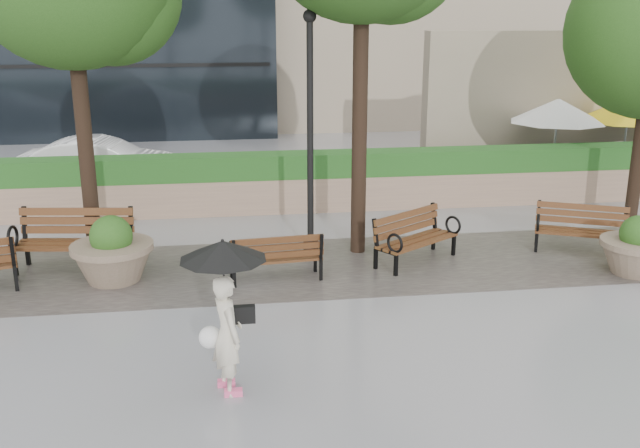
{
  "coord_description": "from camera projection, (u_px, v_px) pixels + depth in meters",
  "views": [
    {
      "loc": [
        -1.09,
        -9.12,
        4.42
      ],
      "look_at": [
        0.48,
        2.04,
        1.1
      ],
      "focal_mm": 40.0,
      "sensor_mm": 36.0,
      "label": 1
    }
  ],
  "objects": [
    {
      "name": "ground",
      "position": [
        307.0,
        340.0,
        10.06
      ],
      "size": [
        100.0,
        100.0,
        0.0
      ],
      "primitive_type": "plane",
      "color": "gray",
      "rests_on": "ground"
    },
    {
      "name": "cobble_strip",
      "position": [
        287.0,
        268.0,
        12.9
      ],
      "size": [
        28.0,
        3.2,
        0.01
      ],
      "primitive_type": "cube",
      "color": "#383330",
      "rests_on": "ground"
    },
    {
      "name": "hedge_wall",
      "position": [
        270.0,
        183.0,
        16.52
      ],
      "size": [
        24.0,
        0.8,
        1.35
      ],
      "color": "tan",
      "rests_on": "ground"
    },
    {
      "name": "cafe_wall",
      "position": [
        595.0,
        103.0,
        20.25
      ],
      "size": [
        10.0,
        0.6,
        4.0
      ],
      "primitive_type": "cube",
      "color": "tan",
      "rests_on": "ground"
    },
    {
      "name": "cafe_hedge",
      "position": [
        613.0,
        173.0,
        18.54
      ],
      "size": [
        8.0,
        0.5,
        0.9
      ],
      "primitive_type": "cube",
      "color": "#25531B",
      "rests_on": "ground"
    },
    {
      "name": "asphalt_street",
      "position": [
        260.0,
        174.0,
        20.5
      ],
      "size": [
        40.0,
        7.0,
        0.0
      ],
      "primitive_type": "cube",
      "color": "black",
      "rests_on": "ground"
    },
    {
      "name": "bench_1",
      "position": [
        75.0,
        253.0,
        12.72
      ],
      "size": [
        2.12,
        1.08,
        1.09
      ],
      "rotation": [
        0.0,
        0.0,
        -0.14
      ],
      "color": "brown",
      "rests_on": "ground"
    },
    {
      "name": "bench_2",
      "position": [
        276.0,
        266.0,
        12.27
      ],
      "size": [
        1.62,
        0.77,
        0.84
      ],
      "rotation": [
        0.0,
        0.0,
        3.23
      ],
      "color": "brown",
      "rests_on": "ground"
    },
    {
      "name": "bench_3",
      "position": [
        416.0,
        248.0,
        13.15
      ],
      "size": [
        1.81,
        1.54,
        0.93
      ],
      "rotation": [
        0.0,
        0.0,
        0.6
      ],
      "color": "brown",
      "rests_on": "ground"
    },
    {
      "name": "bench_4",
      "position": [
        580.0,
        239.0,
        13.7
      ],
      "size": [
        1.8,
        1.31,
        0.91
      ],
      "rotation": [
        0.0,
        0.0,
        -0.43
      ],
      "color": "brown",
      "rests_on": "ground"
    },
    {
      "name": "planter_left",
      "position": [
        113.0,
        256.0,
        12.17
      ],
      "size": [
        1.39,
        1.39,
        1.17
      ],
      "color": "#7F6B56",
      "rests_on": "ground"
    },
    {
      "name": "planter_right",
      "position": [
        637.0,
        251.0,
        12.53
      ],
      "size": [
        1.27,
        1.27,
        1.06
      ],
      "color": "#7F6B56",
      "rests_on": "ground"
    },
    {
      "name": "lamppost",
      "position": [
        310.0,
        151.0,
        13.14
      ],
      "size": [
        0.28,
        0.28,
        4.51
      ],
      "color": "black",
      "rests_on": "ground"
    },
    {
      "name": "patio_umb_white",
      "position": [
        558.0,
        111.0,
        18.55
      ],
      "size": [
        2.5,
        2.5,
        2.3
      ],
      "color": "black",
      "rests_on": "ground"
    },
    {
      "name": "patio_umb_yellow_a",
      "position": [
        628.0,
        110.0,
        18.82
      ],
      "size": [
        2.5,
        2.5,
        2.3
      ],
      "color": "black",
      "rests_on": "ground"
    },
    {
      "name": "car_right",
      "position": [
        102.0,
        164.0,
        18.56
      ],
      "size": [
        4.22,
        1.83,
        1.35
      ],
      "primitive_type": "imported",
      "rotation": [
        0.0,
        0.0,
        1.47
      ],
      "color": "white",
      "rests_on": "ground"
    },
    {
      "name": "pedestrian",
      "position": [
        225.0,
        302.0,
        8.42
      ],
      "size": [
        1.04,
        1.04,
        1.9
      ],
      "rotation": [
        0.0,
        0.0,
        1.89
      ],
      "color": "beige",
      "rests_on": "ground"
    }
  ]
}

